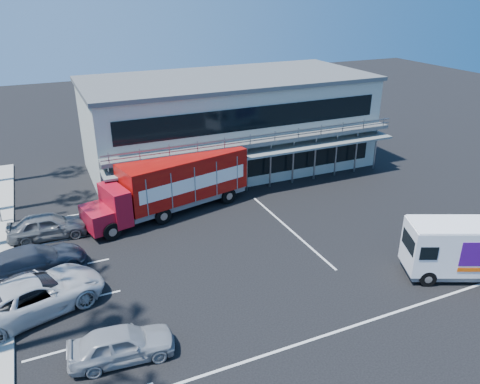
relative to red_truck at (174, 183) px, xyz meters
name	(u,v)px	position (x,y,z in m)	size (l,w,h in m)	color
ground	(285,260)	(3.64, -8.33, -2.02)	(120.00, 120.00, 0.00)	black
building	(229,122)	(6.64, 6.61, 1.63)	(22.40, 12.00, 7.30)	#A3A799
red_truck	(174,183)	(0.00, 0.00, 0.00)	(11.22, 4.94, 3.68)	maroon
white_van	(468,248)	(11.32, -13.33, -0.45)	(6.43, 4.40, 2.98)	white
parked_car_a	(122,344)	(-5.86, -12.13, -1.31)	(1.68, 4.18, 1.42)	#9D9FA3
parked_car_b	(35,292)	(-8.86, -7.13, -1.25)	(1.63, 4.68, 1.54)	black
parked_car_c	(35,295)	(-8.86, -7.53, -1.16)	(2.86, 6.20, 1.72)	silver
parked_car_d	(33,261)	(-8.86, -4.27, -1.25)	(2.17, 5.33, 1.55)	#333844
parked_car_e	(48,226)	(-7.89, -0.40, -1.26)	(1.82, 4.51, 1.54)	slate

